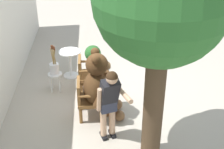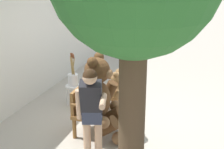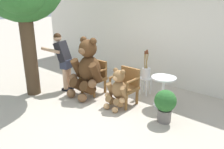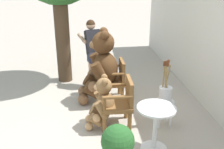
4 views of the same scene
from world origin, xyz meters
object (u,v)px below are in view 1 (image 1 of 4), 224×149
(wooden_chair_left, at_px, (87,98))
(white_stool, at_px, (55,77))
(teddy_bear_large, at_px, (100,86))
(round_side_table, at_px, (70,61))
(teddy_bear_small, at_px, (100,73))
(patio_tree, at_px, (164,2))
(person_visitor, at_px, (109,99))
(brush_bucket, at_px, (54,67))
(wooden_chair_right, at_px, (87,74))
(potted_plant, at_px, (93,56))

(wooden_chair_left, relative_size, white_stool, 1.87)
(teddy_bear_large, distance_m, round_side_table, 1.93)
(teddy_bear_small, bearing_deg, patio_tree, -157.15)
(person_visitor, relative_size, white_stool, 3.39)
(teddy_bear_large, height_order, person_visitor, person_visitor)
(round_side_table, xyz_separation_m, patio_tree, (-2.87, -1.63, 2.33))
(wooden_chair_left, xyz_separation_m, brush_bucket, (1.10, 0.77, 0.17))
(brush_bucket, bearing_deg, teddy_bear_small, -93.06)
(wooden_chair_right, bearing_deg, teddy_bear_small, -90.08)
(wooden_chair_right, relative_size, round_side_table, 1.19)
(white_stool, xyz_separation_m, brush_bucket, (-0.00, -0.00, 0.28))
(teddy_bear_small, bearing_deg, wooden_chair_right, 89.92)
(white_stool, bearing_deg, person_visitor, -147.70)
(person_visitor, bearing_deg, teddy_bear_large, 10.93)
(teddy_bear_small, xyz_separation_m, potted_plant, (1.12, 0.14, -0.06))
(potted_plant, bearing_deg, wooden_chair_left, 176.08)
(person_visitor, bearing_deg, wooden_chair_right, 12.82)
(potted_plant, bearing_deg, person_visitor, -174.83)
(white_stool, relative_size, round_side_table, 0.64)
(patio_tree, bearing_deg, potted_plant, 17.79)
(teddy_bear_large, bearing_deg, round_side_table, 21.63)
(wooden_chair_left, distance_m, white_stool, 1.35)
(brush_bucket, bearing_deg, wooden_chair_right, -94.19)
(teddy_bear_large, relative_size, white_stool, 3.29)
(teddy_bear_large, distance_m, brush_bucket, 1.51)
(teddy_bear_small, relative_size, brush_bucket, 1.26)
(teddy_bear_small, bearing_deg, person_visitor, -176.17)
(brush_bucket, bearing_deg, teddy_bear_large, -136.69)
(wooden_chair_left, relative_size, person_visitor, 0.55)
(wooden_chair_left, xyz_separation_m, white_stool, (1.10, 0.77, -0.11))
(wooden_chair_left, height_order, potted_plant, wooden_chair_left)
(teddy_bear_small, height_order, brush_bucket, brush_bucket)
(teddy_bear_small, xyz_separation_m, round_side_table, (0.74, 0.73, -0.01))
(wooden_chair_left, bearing_deg, brush_bucket, 35.02)
(teddy_bear_large, distance_m, patio_tree, 2.49)
(teddy_bear_large, height_order, round_side_table, teddy_bear_large)
(wooden_chair_left, xyz_separation_m, patio_tree, (-1.09, -1.19, 2.31))
(teddy_bear_large, relative_size, teddy_bear_small, 1.63)
(wooden_chair_left, height_order, wooden_chair_right, same)
(teddy_bear_small, height_order, round_side_table, teddy_bear_small)
(wooden_chair_left, bearing_deg, potted_plant, -3.92)
(wooden_chair_left, bearing_deg, wooden_chair_right, 0.00)
(brush_bucket, distance_m, potted_plant, 1.42)
(person_visitor, relative_size, round_side_table, 2.16)
(teddy_bear_small, xyz_separation_m, person_visitor, (-1.81, -0.12, 0.47))
(round_side_table, bearing_deg, potted_plant, -57.30)
(brush_bucket, relative_size, round_side_table, 1.03)
(wooden_chair_left, height_order, teddy_bear_small, teddy_bear_small)
(wooden_chair_left, relative_size, round_side_table, 1.19)
(white_stool, height_order, round_side_table, round_side_table)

